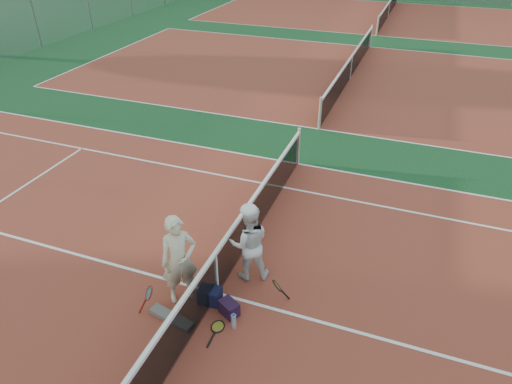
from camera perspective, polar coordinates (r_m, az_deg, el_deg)
ground at (r=8.92m, az=-4.82°, el=-12.53°), size 130.00×130.00×0.00m
court_main at (r=8.91m, az=-4.83°, el=-12.52°), size 23.77×10.97×0.01m
court_far_a at (r=20.35m, az=11.64°, el=13.71°), size 23.77×10.97×0.01m
court_far_b at (r=33.37m, az=16.16°, el=20.30°), size 23.77×10.97×0.01m
net_main at (r=8.57m, az=-4.98°, el=-10.11°), size 0.10×10.98×1.02m
net_far_a at (r=20.20m, az=11.80°, el=15.06°), size 0.10×10.98×1.02m
net_far_b at (r=33.28m, az=16.30°, el=21.15°), size 0.10×10.98×1.02m
player_a at (r=8.33m, az=-9.60°, el=-8.37°), size 0.78×0.77×1.81m
player_b at (r=8.73m, az=-0.86°, el=-6.42°), size 0.98×0.90×1.62m
racket_red at (r=8.62m, az=-13.12°, el=-12.90°), size 0.41×0.41×0.54m
racket_black_held at (r=8.56m, az=2.62°, el=-12.33°), size 0.44×0.42×0.52m
racket_spare at (r=8.34m, az=-4.79°, el=-16.41°), size 0.29×0.61×0.03m
sports_bag_navy at (r=8.66m, az=-5.79°, el=-12.74°), size 0.43×0.31×0.33m
sports_bag_purple at (r=8.45m, az=-3.39°, el=-14.29°), size 0.42×0.38×0.28m
net_cover_canvas at (r=8.54m, az=-10.52°, el=-15.19°), size 0.91×0.39×0.09m
water_bottle at (r=8.22m, az=-2.79°, el=-15.86°), size 0.09×0.09×0.30m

